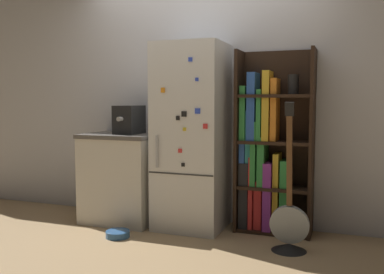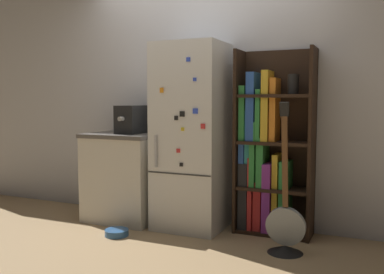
# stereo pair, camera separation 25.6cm
# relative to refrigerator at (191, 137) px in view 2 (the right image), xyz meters

# --- Properties ---
(ground_plane) EXTENTS (16.00, 16.00, 0.00)m
(ground_plane) POSITION_rel_refrigerator_xyz_m (0.00, -0.16, -0.89)
(ground_plane) COLOR tan
(wall_back) EXTENTS (8.00, 0.05, 2.60)m
(wall_back) POSITION_rel_refrigerator_xyz_m (0.00, 0.31, 0.41)
(wall_back) COLOR silver
(wall_back) RESTS_ON ground_plane
(refrigerator) EXTENTS (0.65, 0.60, 1.79)m
(refrigerator) POSITION_rel_refrigerator_xyz_m (0.00, 0.00, 0.00)
(refrigerator) COLOR white
(refrigerator) RESTS_ON ground_plane
(bookshelf) EXTENTS (0.71, 0.32, 1.72)m
(bookshelf) POSITION_rel_refrigerator_xyz_m (0.71, 0.15, -0.15)
(bookshelf) COLOR black
(bookshelf) RESTS_ON ground_plane
(kitchen_counter) EXTENTS (0.75, 0.63, 0.91)m
(kitchen_counter) POSITION_rel_refrigerator_xyz_m (-0.75, -0.02, -0.44)
(kitchen_counter) COLOR silver
(kitchen_counter) RESTS_ON ground_plane
(espresso_machine) EXTENTS (0.22, 0.37, 0.29)m
(espresso_machine) POSITION_rel_refrigerator_xyz_m (-0.67, -0.02, 0.16)
(espresso_machine) COLOR black
(espresso_machine) RESTS_ON kitchen_counter
(guitar) EXTENTS (0.32, 0.30, 1.23)m
(guitar) POSITION_rel_refrigerator_xyz_m (0.99, -0.34, -0.72)
(guitar) COLOR black
(guitar) RESTS_ON ground_plane
(pet_bowl) EXTENTS (0.22, 0.22, 0.06)m
(pet_bowl) POSITION_rel_refrigerator_xyz_m (-0.52, -0.53, -0.86)
(pet_bowl) COLOR #3366A5
(pet_bowl) RESTS_ON ground_plane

